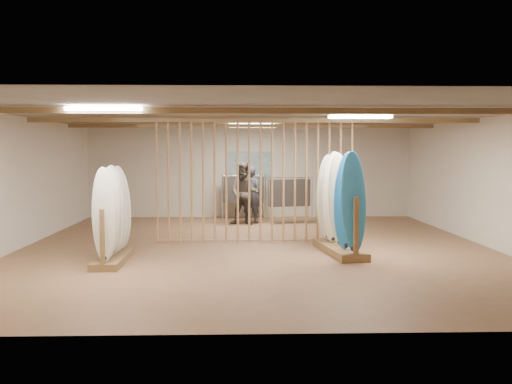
{
  "coord_description": "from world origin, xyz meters",
  "views": [
    {
      "loc": [
        -0.4,
        -12.66,
        2.09
      ],
      "look_at": [
        0.0,
        0.0,
        1.2
      ],
      "focal_mm": 42.0,
      "sensor_mm": 36.0,
      "label": 1
    }
  ],
  "objects_px": {
    "clothing_rack_a": "(243,190)",
    "shopper_a": "(251,191)",
    "rack_right": "(340,219)",
    "clothing_rack_b": "(289,193)",
    "rack_left": "(112,229)",
    "shopper_b": "(244,189)"
  },
  "relations": [
    {
      "from": "rack_left",
      "to": "rack_right",
      "type": "xyz_separation_m",
      "value": [
        4.39,
        0.83,
        0.08
      ]
    },
    {
      "from": "clothing_rack_b",
      "to": "shopper_a",
      "type": "distance_m",
      "value": 1.09
    },
    {
      "from": "shopper_b",
      "to": "rack_right",
      "type": "bearing_deg",
      "value": -53.64
    },
    {
      "from": "rack_right",
      "to": "shopper_a",
      "type": "distance_m",
      "value": 5.37
    },
    {
      "from": "clothing_rack_a",
      "to": "clothing_rack_b",
      "type": "relative_size",
      "value": 1.01
    },
    {
      "from": "rack_left",
      "to": "shopper_a",
      "type": "relative_size",
      "value": 1.02
    },
    {
      "from": "rack_left",
      "to": "clothing_rack_a",
      "type": "distance_m",
      "value": 7.39
    },
    {
      "from": "clothing_rack_a",
      "to": "shopper_a",
      "type": "relative_size",
      "value": 0.74
    },
    {
      "from": "rack_left",
      "to": "shopper_b",
      "type": "height_order",
      "value": "shopper_b"
    },
    {
      "from": "clothing_rack_a",
      "to": "rack_left",
      "type": "bearing_deg",
      "value": -114.56
    },
    {
      "from": "rack_right",
      "to": "clothing_rack_a",
      "type": "distance_m",
      "value": 6.41
    },
    {
      "from": "shopper_b",
      "to": "clothing_rack_b",
      "type": "bearing_deg",
      "value": 27.55
    },
    {
      "from": "rack_left",
      "to": "clothing_rack_b",
      "type": "height_order",
      "value": "rack_left"
    },
    {
      "from": "rack_right",
      "to": "clothing_rack_a",
      "type": "height_order",
      "value": "rack_right"
    },
    {
      "from": "rack_left",
      "to": "clothing_rack_b",
      "type": "xyz_separation_m",
      "value": [
        3.79,
        5.8,
        0.27
      ]
    },
    {
      "from": "rack_left",
      "to": "shopper_b",
      "type": "bearing_deg",
      "value": 64.77
    },
    {
      "from": "shopper_a",
      "to": "shopper_b",
      "type": "bearing_deg",
      "value": 84.78
    },
    {
      "from": "rack_right",
      "to": "shopper_a",
      "type": "xyz_separation_m",
      "value": [
        -1.68,
        5.1,
        0.23
      ]
    },
    {
      "from": "rack_right",
      "to": "clothing_rack_b",
      "type": "relative_size",
      "value": 1.63
    },
    {
      "from": "rack_right",
      "to": "shopper_a",
      "type": "bearing_deg",
      "value": 100.83
    },
    {
      "from": "rack_right",
      "to": "shopper_b",
      "type": "relative_size",
      "value": 1.09
    },
    {
      "from": "clothing_rack_a",
      "to": "shopper_a",
      "type": "distance_m",
      "value": 1.04
    }
  ]
}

